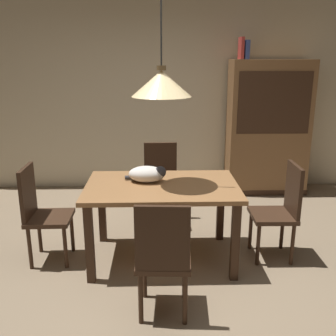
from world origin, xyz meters
The scene contains 12 objects.
ground centered at (0.00, 0.00, 0.00)m, with size 10.00×10.00×0.00m, color #847056.
back_wall centered at (0.00, 2.65, 1.45)m, with size 6.40×0.10×2.90m, color beige.
dining_table centered at (-0.10, 0.41, 0.65)m, with size 1.40×0.90×0.75m.
chair_near_front centered at (-0.11, -0.47, 0.51)m, with size 0.42×0.42×0.93m.
chair_far_back centered at (-0.11, 1.29, 0.51)m, with size 0.41×0.41×0.93m.
chair_left_side centered at (-1.23, 0.41, 0.51)m, with size 0.41×0.41×0.93m.
chair_right_side centered at (1.02, 0.41, 0.51)m, with size 0.41×0.41×0.93m.
cat_sleeping centered at (-0.23, 0.49, 0.83)m, with size 0.39×0.25×0.16m.
pendant_lamp centered at (-0.10, 0.41, 1.66)m, with size 0.52×0.52×1.30m.
hutch_bookcase centered at (1.40, 2.32, 0.89)m, with size 1.12×0.45×1.85m.
book_red_tall centered at (0.97, 2.32, 1.99)m, with size 0.04×0.22×0.28m, color #B73833.
book_blue_wide centered at (1.04, 2.32, 1.97)m, with size 0.06×0.24×0.24m, color #384C93.
Camera 1 is at (-0.15, -2.95, 1.88)m, focal length 41.17 mm.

